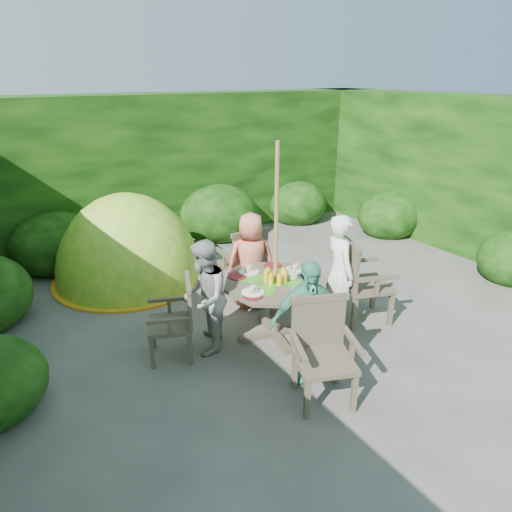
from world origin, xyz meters
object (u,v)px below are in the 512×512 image
child_left (204,298)px  child_front (307,321)px  garden_chair_left (177,318)px  garden_chair_back (245,261)px  patio_table (275,290)px  garden_chair_right (360,280)px  child_back (251,261)px  dome_tent (132,278)px  garden_chair_front (322,349)px  parasol_pole (276,246)px  child_right (339,272)px

child_left → child_front: 1.13m
garden_chair_left → garden_chair_back: (1.33, 0.85, 0.05)m
patio_table → garden_chair_right: bearing=-11.5°
patio_table → garden_chair_right: garden_chair_right is taller
child_back → patio_table: bearing=102.9°
child_left → dome_tent: (-0.11, 2.27, -0.62)m
patio_table → child_front: size_ratio=1.13×
child_left → child_front: bearing=64.2°
dome_tent → garden_chair_front: bearing=-97.1°
patio_table → garden_chair_back: garden_chair_back is taller
patio_table → garden_chair_right: 1.09m
patio_table → parasol_pole: 0.52m
child_back → child_front: (-0.33, -1.56, -0.00)m
patio_table → child_left: size_ratio=1.12×
garden_chair_right → child_front: (-1.24, -0.57, 0.09)m
garden_chair_back → child_right: bearing=114.7°
garden_chair_back → child_back: size_ratio=0.75×
child_front → child_back: bearing=94.6°
dome_tent → garden_chair_back: bearing=-68.1°
patio_table → garden_chair_front: size_ratio=1.52×
child_front → garden_chair_right: bearing=41.3°
garden_chair_left → child_left: size_ratio=0.67×
parasol_pole → garden_chair_back: 1.25m
garden_chair_left → child_left: (0.30, -0.05, 0.18)m
garden_chair_right → parasol_pole: bearing=98.5°
patio_table → child_front: 0.80m
garden_chair_right → patio_table: bearing=98.5°
patio_table → child_front: child_front is taller
garden_chair_right → dome_tent: bearing=56.5°
patio_table → garden_chair_left: 1.12m
garden_chair_right → dome_tent: dome_tent is taller
patio_table → garden_chair_back: size_ratio=1.51×
garden_chair_back → child_left: 1.37m
garden_chair_front → garden_chair_right: bearing=55.6°
garden_chair_back → child_left: (-1.03, -0.90, 0.13)m
parasol_pole → dome_tent: bearing=110.2°
garden_chair_left → child_right: child_right is taller
patio_table → dome_tent: (-0.90, 2.44, -0.58)m
parasol_pole → garden_chair_left: parasol_pole is taller
garden_chair_right → garden_chair_left: bearing=98.5°
child_left → child_back: 1.13m
garden_chair_back → garden_chair_front: bearing=79.1°
child_back → dome_tent: dome_tent is taller
garden_chair_right → child_back: child_back is taller
parasol_pole → garden_chair_left: 1.29m
dome_tent → patio_table: bearing=-87.7°
parasol_pole → garden_chair_back: parasol_pole is taller
garden_chair_back → child_front: 1.90m
parasol_pole → child_back: (0.17, 0.78, -0.48)m
patio_table → garden_chair_front: 1.10m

